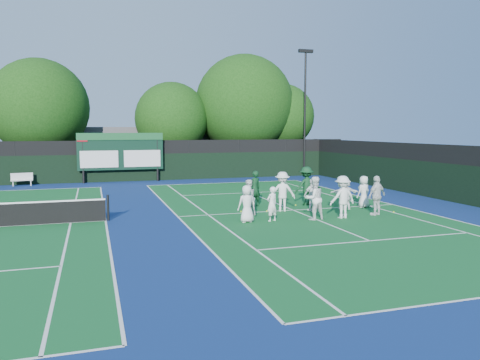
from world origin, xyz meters
name	(u,v)px	position (x,y,z in m)	size (l,w,h in m)	color
ground	(302,214)	(0.00, 0.00, 0.00)	(120.00, 120.00, 0.00)	#17340E
court_apron	(166,217)	(-6.00, 1.00, 0.00)	(34.00, 32.00, 0.01)	navy
near_court	(293,210)	(0.00, 1.00, 0.01)	(11.05, 23.85, 0.01)	#115523
back_fence	(135,163)	(-6.00, 16.00, 1.36)	(34.00, 0.08, 3.00)	black
divider_fence_right	(451,176)	(9.00, 1.00, 1.36)	(0.08, 32.00, 3.00)	black
scoreboard	(121,152)	(-7.01, 15.59, 2.19)	(6.00, 0.21, 3.55)	black
clubhouse	(171,149)	(-2.00, 24.00, 2.00)	(18.00, 6.00, 4.00)	#525257
light_pole_right	(305,98)	(7.50, 15.70, 6.30)	(1.20, 0.30, 10.12)	black
bench	(22,179)	(-13.55, 15.36, 0.47)	(1.42, 0.58, 0.87)	silver
tree_b	(42,110)	(-12.50, 19.58, 5.27)	(7.29, 7.29, 9.11)	black
tree_c	(173,121)	(-2.51, 19.58, 4.51)	(5.97, 5.97, 7.65)	black
tree_d	(246,107)	(3.76, 19.58, 5.73)	(8.39, 8.39, 10.15)	black
tree_e	(283,118)	(7.24, 19.58, 4.80)	(5.66, 5.66, 7.79)	black
tennis_ball_1	(296,205)	(0.67, 2.21, 0.03)	(0.07, 0.07, 0.07)	#D3ED1B
tennis_ball_3	(241,212)	(-2.50, 1.25, 0.03)	(0.07, 0.07, 0.07)	#D3ED1B
tennis_ball_4	(267,211)	(-1.33, 1.01, 0.03)	(0.07, 0.07, 0.07)	#D3ED1B
tennis_ball_5	(394,212)	(4.13, -0.98, 0.03)	(0.07, 0.07, 0.07)	#D3ED1B
player_front_0	(247,204)	(-2.99, -1.06, 0.77)	(0.76, 0.49, 1.55)	silver
player_front_1	(272,204)	(-1.92, -1.15, 0.73)	(0.53, 0.35, 1.45)	white
player_front_2	(314,198)	(-0.12, -1.38, 0.92)	(0.89, 0.69, 1.84)	white
player_front_3	(342,197)	(1.21, -1.42, 0.92)	(1.18, 0.68, 1.83)	white
player_front_4	(377,196)	(3.01, -1.27, 0.88)	(1.04, 0.43, 1.77)	silver
player_back_0	(248,198)	(-2.47, 0.32, 0.81)	(0.78, 0.61, 1.61)	white
player_back_1	(282,192)	(-0.58, 0.95, 0.92)	(1.19, 0.69, 1.85)	white
player_back_2	(312,195)	(0.79, 0.62, 0.75)	(0.88, 0.37, 1.50)	white
player_back_3	(345,194)	(2.49, 0.53, 0.75)	(1.40, 0.45, 1.51)	white
player_back_4	(364,192)	(3.59, 0.70, 0.78)	(0.76, 0.50, 1.56)	silver
coach_left	(255,189)	(-1.32, 2.70, 0.88)	(0.64, 0.42, 1.77)	#0D3219
coach_right	(306,186)	(1.27, 2.28, 0.97)	(1.25, 0.72, 1.94)	#0F3A1D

